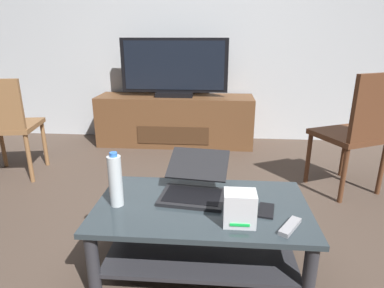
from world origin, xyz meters
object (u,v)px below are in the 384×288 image
Objects in this scene: router_box at (240,208)px; cell_phone at (266,211)px; dining_chair at (359,129)px; side_chair at (5,122)px; coffee_table at (201,225)px; media_cabinet at (175,120)px; tv_remote at (290,227)px; television at (174,69)px; laptop at (195,183)px; water_bottle_near at (115,180)px.

router_box reaches higher than cell_phone.
dining_chair reaches higher than side_chair.
coffee_table is 2.13m from media_cabinet.
cell_phone is at bearing -71.42° from media_cabinet.
tv_remote is at bearing -30.44° from side_chair.
television is 2.44m from tv_remote.
media_cabinet is 1.81× the size of dining_chair.
laptop is at bearing -79.49° from television.
media_cabinet is 11.00× the size of router_box.
tv_remote is at bearing -47.67° from cell_phone.
router_box is at bearing -52.58° from laptop.
dining_chair is at bearing -35.53° from television.
dining_chair is 1.85m from water_bottle_near.
side_chair is 2.43m from tv_remote.
media_cabinet reaches higher than router_box.
dining_chair is 1.38m from tv_remote.
dining_chair is 1.31m from cell_phone.
router_box is (1.87, -1.21, -0.04)m from side_chair.
side_chair is (-1.69, 1.04, 0.23)m from coffee_table.
television is 2.28m from cell_phone.
dining_chair reaches higher than tv_remote.
coffee_table is 2.45× the size of laptop.
router_box is at bearing -42.62° from coffee_table.
cell_phone is at bearing -71.25° from television.
laptop is at bearing 23.19° from water_bottle_near.
coffee_table is 1.22× the size of side_chair.
television reaches higher than dining_chair.
side_chair is 2.22m from router_box.
side_chair is at bearing 178.73° from dining_chair.
dining_chair is at bearing -1.27° from side_chair.
tv_remote is (0.08, -0.14, 0.01)m from cell_phone.
side_chair reaches higher than water_bottle_near.
water_bottle_near is (-1.54, -1.02, -0.01)m from dining_chair.
water_bottle_near is at bearing -90.47° from television.
side_chair is (-2.81, 0.06, -0.03)m from dining_chair.
dining_chair reaches higher than laptop.
side_chair is 6.21× the size of cell_phone.
laptop is 1.56× the size of water_bottle_near.
water_bottle_near is at bearing -157.42° from tv_remote.
media_cabinet reaches higher than tv_remote.
side_chair is 2.00× the size of laptop.
router_box is (0.58, -2.23, -0.38)m from television.
coffee_table is 1.51m from dining_chair.
laptop reaches higher than cell_phone.
side_chair is at bearing 147.18° from router_box.
cell_phone is at bearing 153.81° from tv_remote.
coffee_table is at bearing -70.78° from laptop.
television is 2.02m from laptop.
dining_chair is at bearing 41.22° from coffee_table.
laptop is at bearing 127.42° from router_box.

